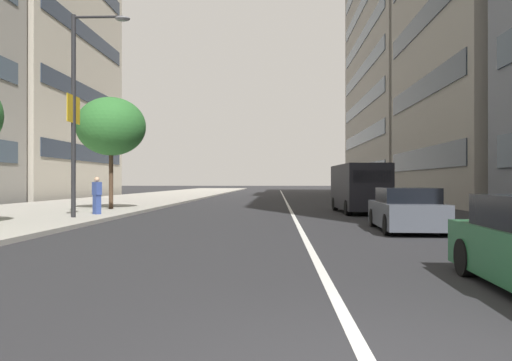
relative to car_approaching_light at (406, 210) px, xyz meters
name	(u,v)px	position (x,y,z in m)	size (l,w,h in m)	color
sidewalk_right_plaza	(100,204)	(17.69, 16.08, -0.58)	(160.00, 10.57, 0.15)	#A39E93
lane_centre_stripe	(286,202)	(22.69, 3.34, -0.65)	(110.00, 0.16, 0.01)	silver
car_approaching_light	(406,210)	(0.00, 0.00, 0.00)	(4.45, 1.99, 1.37)	#4C515B
delivery_van_ahead	(359,187)	(9.37, -0.04, 0.65)	(5.92, 2.23, 2.42)	black
street_lamp_with_banners	(82,96)	(3.57, 11.87, 4.32)	(1.26, 2.37, 8.08)	#232326
street_tree_mid_sidewalk	(111,127)	(9.90, 12.77, 3.81)	(3.59, 3.59, 5.84)	#473323
pedestrian_on_plaza	(97,195)	(5.55, 11.96, 0.32)	(0.46, 0.47, 1.63)	#33478C
office_tower_far_left_down_avenue	(448,41)	(44.71, -16.32, 17.65)	(29.07, 20.52, 36.60)	gray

